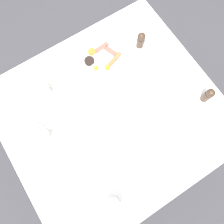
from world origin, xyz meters
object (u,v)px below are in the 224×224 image
at_px(salt_grinder, 141,40).
at_px(fork_by_plate, 198,138).
at_px(spoon_for_tea, 60,175).
at_px(teapot_near, 37,136).
at_px(creamer_jug, 170,110).
at_px(water_glass_tall, 113,206).
at_px(breakfast_plate, 102,60).
at_px(napkin_folded, 138,134).
at_px(teacup_with_saucer_right, 43,92).
at_px(teacup_with_saucer_left, 163,61).
at_px(knife_by_plate, 79,105).
at_px(pepper_grinder, 208,95).

relative_size(salt_grinder, fork_by_plate, 0.63).
bearing_deg(spoon_for_tea, salt_grinder, 117.61).
distance_m(teapot_near, creamer_jug, 0.69).
bearing_deg(water_glass_tall, spoon_for_tea, -149.34).
xyz_separation_m(salt_grinder, spoon_for_tea, (0.38, -0.73, -0.05)).
relative_size(breakfast_plate, teapot_near, 1.39).
distance_m(creamer_jug, spoon_for_tea, 0.64).
bearing_deg(creamer_jug, spoon_for_tea, -92.04).
height_order(breakfast_plate, creamer_jug, creamer_jug).
bearing_deg(breakfast_plate, napkin_folded, -7.99).
distance_m(teacup_with_saucer_right, fork_by_plate, 0.84).
height_order(teacup_with_saucer_left, spoon_for_tea, teacup_with_saucer_left).
xyz_separation_m(fork_by_plate, spoon_for_tea, (-0.22, -0.68, 0.00)).
relative_size(water_glass_tall, fork_by_plate, 0.61).
xyz_separation_m(teapot_near, water_glass_tall, (0.47, 0.15, 0.01)).
height_order(teacup_with_saucer_right, fork_by_plate, teacup_with_saucer_right).
xyz_separation_m(napkin_folded, fork_by_plate, (0.18, 0.25, -0.00)).
bearing_deg(salt_grinder, knife_by_plate, -75.65).
distance_m(water_glass_tall, salt_grinder, 0.86).
xyz_separation_m(teacup_with_saucer_left, fork_by_plate, (0.44, -0.09, -0.03)).
bearing_deg(pepper_grinder, breakfast_plate, -144.88).
height_order(water_glass_tall, salt_grinder, salt_grinder).
relative_size(water_glass_tall, napkin_folded, 0.53).
distance_m(napkin_folded, knife_by_plate, 0.35).
height_order(napkin_folded, spoon_for_tea, napkin_folded).
height_order(knife_by_plate, spoon_for_tea, same).
xyz_separation_m(pepper_grinder, salt_grinder, (-0.45, -0.11, 0.00)).
relative_size(creamer_jug, napkin_folded, 0.44).
distance_m(teacup_with_saucer_right, salt_grinder, 0.60).
xyz_separation_m(teacup_with_saucer_right, fork_by_plate, (0.64, 0.55, -0.03)).
distance_m(salt_grinder, spoon_for_tea, 0.83).
relative_size(breakfast_plate, spoon_for_tea, 1.82).
distance_m(teacup_with_saucer_right, pepper_grinder, 0.86).
xyz_separation_m(teacup_with_saucer_left, creamer_jug, (0.25, -0.13, -0.00)).
bearing_deg(salt_grinder, teapot_near, -77.58).
bearing_deg(teacup_with_saucer_left, knife_by_plate, -94.21).
relative_size(teacup_with_saucer_right, fork_by_plate, 0.91).
distance_m(teacup_with_saucer_left, spoon_for_tea, 0.80).
relative_size(creamer_jug, pepper_grinder, 0.80).
bearing_deg(teapot_near, pepper_grinder, 155.79).
bearing_deg(creamer_jug, salt_grinder, 167.22).
relative_size(breakfast_plate, creamer_jug, 3.12).
bearing_deg(spoon_for_tea, water_glass_tall, 30.66).
distance_m(teapot_near, spoon_for_tea, 0.23).
distance_m(breakfast_plate, creamer_jug, 0.46).
xyz_separation_m(breakfast_plate, salt_grinder, (0.04, 0.23, 0.05)).
height_order(teacup_with_saucer_left, water_glass_tall, water_glass_tall).
xyz_separation_m(water_glass_tall, napkin_folded, (-0.21, 0.29, -0.05)).
bearing_deg(teacup_with_saucer_right, breakfast_plate, 90.22).
xyz_separation_m(teacup_with_saucer_right, napkin_folded, (0.45, 0.30, -0.02)).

